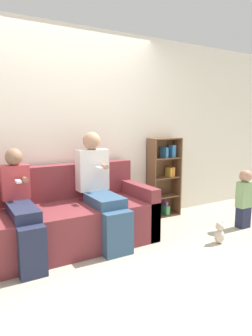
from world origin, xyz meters
The scene contains 8 objects.
ground_plane centered at (0.00, 0.00, 0.00)m, with size 14.00×14.00×0.00m, color #B2A893.
back_wall centered at (0.00, 0.99, 1.27)m, with size 10.00×0.06×2.55m.
couch centered at (-0.17, 0.53, 0.31)m, with size 1.94×0.86×0.89m.
adult_seated centered at (0.20, 0.41, 0.66)m, with size 0.37×0.80×1.28m.
child_seated centered at (-0.68, 0.37, 0.57)m, with size 0.28×0.80×1.12m.
toddler_standing centered at (2.04, -0.10, 0.41)m, with size 0.21×0.16×0.78m.
bookshelf centered at (1.44, 0.87, 0.54)m, with size 0.48×0.23×1.16m.
teddy_bear centered at (1.37, -0.31, 0.12)m, with size 0.13×0.11×0.26m.
Camera 1 is at (-1.24, -2.61, 1.40)m, focal length 32.00 mm.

